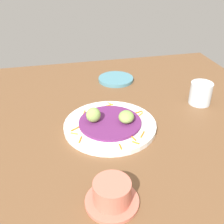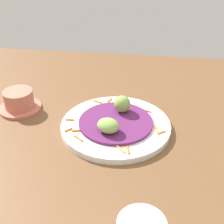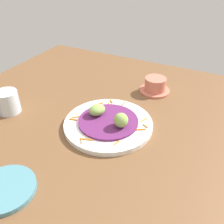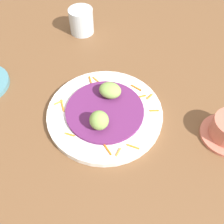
{
  "view_description": "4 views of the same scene",
  "coord_description": "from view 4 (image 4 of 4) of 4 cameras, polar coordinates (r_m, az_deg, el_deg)",
  "views": [
    {
      "loc": [
        -18.89,
        -66.5,
        47.84
      ],
      "look_at": [
        -3.52,
        0.94,
        6.1
      ],
      "focal_mm": 43.66,
      "sensor_mm": 36.0,
      "label": 1
    },
    {
      "loc": [
        56.47,
        6.29,
        45.71
      ],
      "look_at": [
        -5.12,
        -2.07,
        6.43
      ],
      "focal_mm": 48.09,
      "sensor_mm": 36.0,
      "label": 2
    },
    {
      "loc": [
        -33.31,
        52.99,
        48.72
      ],
      "look_at": [
        -5.08,
        -2.57,
        6.48
      ],
      "focal_mm": 39.79,
      "sensor_mm": 36.0,
      "label": 3
    },
    {
      "loc": [
        -43.01,
        -2.99,
        53.03
      ],
      "look_at": [
        -5.75,
        -2.76,
        4.85
      ],
      "focal_mm": 42.81,
      "sensor_mm": 36.0,
      "label": 4
    }
  ],
  "objects": [
    {
      "name": "main_plate",
      "position": [
        0.63,
        -1.54,
        -0.31
      ],
      "size": [
        27.27,
        27.27,
        1.52
      ],
      "primitive_type": "cylinder",
      "color": "white",
      "rests_on": "table_surface"
    },
    {
      "name": "carrot_garnish",
      "position": [
        0.63,
        -0.92,
        0.59
      ],
      "size": [
        23.34,
        24.97,
        0.4
      ],
      "color": "orange",
      "rests_on": "main_plate"
    },
    {
      "name": "table_surface",
      "position": [
        0.68,
        -2.31,
        1.87
      ],
      "size": [
        110.0,
        110.0,
        2.0
      ],
      "primitive_type": "cube",
      "color": "brown",
      "rests_on": "ground"
    },
    {
      "name": "guac_scoop_center",
      "position": [
        0.58,
        -2.94,
        -1.78
      ],
      "size": [
        6.01,
        6.01,
        4.38
      ],
      "primitive_type": "ellipsoid",
      "rotation": [
        0.0,
        0.0,
        0.75
      ],
      "color": "#84A851",
      "rests_on": "cabbage_bed"
    },
    {
      "name": "water_glass",
      "position": [
        0.86,
        -6.56,
        18.76
      ],
      "size": [
        7.33,
        7.33,
        7.55
      ],
      "primitive_type": "cylinder",
      "color": "silver",
      "rests_on": "table_surface"
    },
    {
      "name": "cabbage_bed",
      "position": [
        0.62,
        -1.56,
        0.32
      ],
      "size": [
        18.38,
        18.38,
        0.74
      ],
      "primitive_type": "cylinder",
      "color": "#60235B",
      "rests_on": "main_plate"
    },
    {
      "name": "guac_scoop_left",
      "position": [
        0.64,
        -0.41,
        4.74
      ],
      "size": [
        6.16,
        6.67,
        3.26
      ],
      "primitive_type": "ellipsoid",
      "rotation": [
        0.0,
        0.0,
        5.91
      ],
      "color": "#84A851",
      "rests_on": "cabbage_bed"
    }
  ]
}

